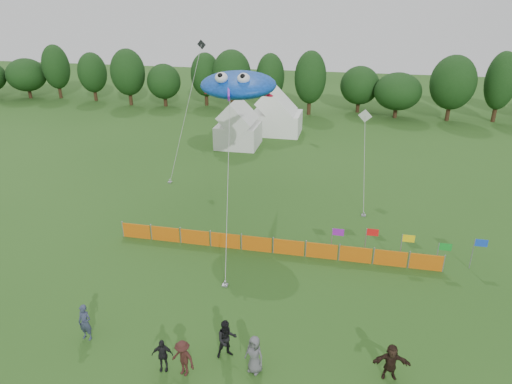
% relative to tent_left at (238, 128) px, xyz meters
% --- Properties ---
extents(ground, '(160.00, 160.00, 0.00)m').
position_rel_tent_left_xyz_m(ground, '(6.78, -29.02, -1.92)').
color(ground, '#234C16').
rests_on(ground, ground).
extents(treeline, '(104.57, 8.78, 8.36)m').
position_rel_tent_left_xyz_m(treeline, '(8.39, 15.91, 2.26)').
color(treeline, '#382314').
rests_on(treeline, ground).
extents(tent_left, '(4.31, 4.31, 3.80)m').
position_rel_tent_left_xyz_m(tent_left, '(0.00, 0.00, 0.00)').
color(tent_left, silver).
rests_on(tent_left, ground).
extents(tent_right, '(5.53, 4.42, 3.90)m').
position_rel_tent_left_xyz_m(tent_right, '(3.08, 5.47, 0.05)').
color(tent_right, white).
rests_on(tent_right, ground).
extents(barrier_fence, '(19.90, 0.06, 1.00)m').
position_rel_tent_left_xyz_m(barrier_fence, '(7.25, -20.36, -1.42)').
color(barrier_fence, '#CA5C0B').
rests_on(barrier_fence, ground).
extents(flag_row, '(8.73, 0.73, 2.00)m').
position_rel_tent_left_xyz_m(flag_row, '(14.96, -19.89, -0.62)').
color(flag_row, gray).
rests_on(flag_row, ground).
extents(spectator_a, '(0.71, 0.51, 1.83)m').
position_rel_tent_left_xyz_m(spectator_a, '(0.18, -29.63, -1.01)').
color(spectator_a, '#2E354D').
rests_on(spectator_a, ground).
extents(spectator_b, '(1.13, 1.05, 1.87)m').
position_rel_tent_left_xyz_m(spectator_b, '(6.82, -29.35, -0.99)').
color(spectator_b, black).
rests_on(spectator_b, ground).
extents(spectator_c, '(1.24, 0.94, 1.70)m').
position_rel_tent_left_xyz_m(spectator_c, '(5.33, -30.75, -1.07)').
color(spectator_c, '#361915').
rests_on(spectator_c, ground).
extents(spectator_d, '(0.97, 0.57, 1.55)m').
position_rel_tent_left_xyz_m(spectator_d, '(4.38, -30.68, -1.15)').
color(spectator_d, black).
rests_on(spectator_d, ground).
extents(spectator_e, '(1.02, 0.85, 1.78)m').
position_rel_tent_left_xyz_m(spectator_e, '(8.19, -29.96, -1.03)').
color(spectator_e, '#535358').
rests_on(spectator_e, ground).
extents(spectator_f, '(1.58, 0.67, 1.66)m').
position_rel_tent_left_xyz_m(spectator_f, '(13.76, -29.12, -1.09)').
color(spectator_f, black).
rests_on(spectator_f, ground).
extents(stingray_kite, '(7.10, 16.45, 10.33)m').
position_rel_tent_left_xyz_m(stingray_kite, '(4.01, -15.16, 7.36)').
color(stingray_kite, blue).
rests_on(stingray_kite, ground).
extents(small_kite_white, '(1.10, 6.04, 6.45)m').
position_rel_tent_left_xyz_m(small_kite_white, '(12.50, -10.05, 2.17)').
color(small_kite_white, silver).
rests_on(small_kite_white, ground).
extents(small_kite_dark, '(2.12, 5.68, 11.11)m').
position_rel_tent_left_xyz_m(small_kite_dark, '(-2.32, -7.86, 4.33)').
color(small_kite_dark, black).
rests_on(small_kite_dark, ground).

